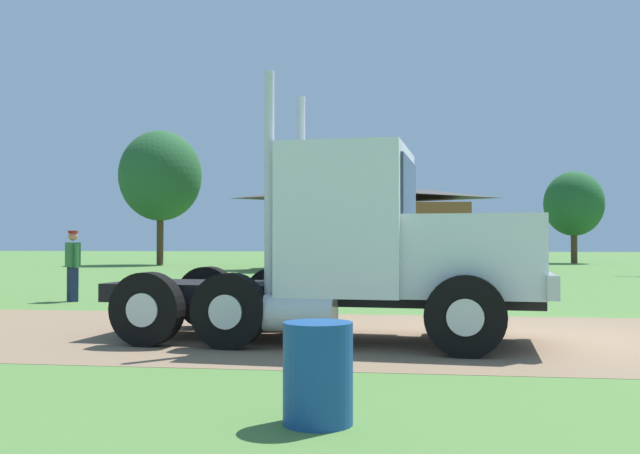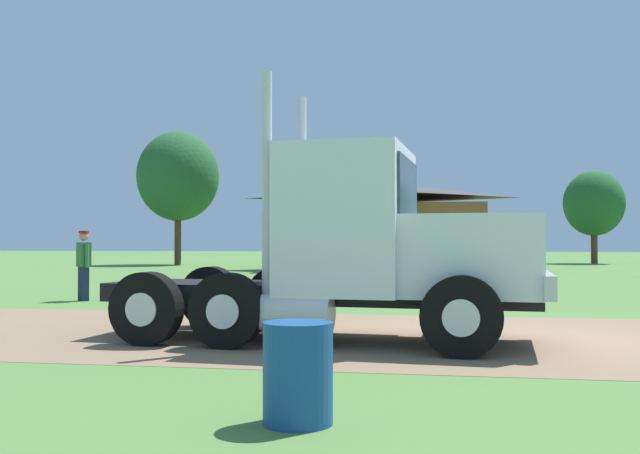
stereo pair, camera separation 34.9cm
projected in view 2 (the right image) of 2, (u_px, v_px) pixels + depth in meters
ground_plane at (554, 340)px, 10.89m from camera, size 200.00×200.00×0.00m
dirt_track at (554, 340)px, 10.89m from camera, size 120.00×6.50×0.01m
truck_foreground_white at (367, 251)px, 10.68m from camera, size 6.82×3.10×3.94m
visitor_far_side at (84, 262)px, 18.09m from camera, size 0.48×0.48×1.79m
steel_barrel at (298, 373)px, 5.86m from camera, size 0.58×0.58×0.84m
shed_building at (381, 228)px, 38.16m from camera, size 11.29×8.82×4.68m
tree_left at (178, 176)px, 46.95m from camera, size 5.38×5.38×8.81m
tree_mid at (371, 182)px, 43.00m from camera, size 4.71×4.71×7.74m
tree_right at (594, 203)px, 49.42m from camera, size 4.13×4.13×6.47m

